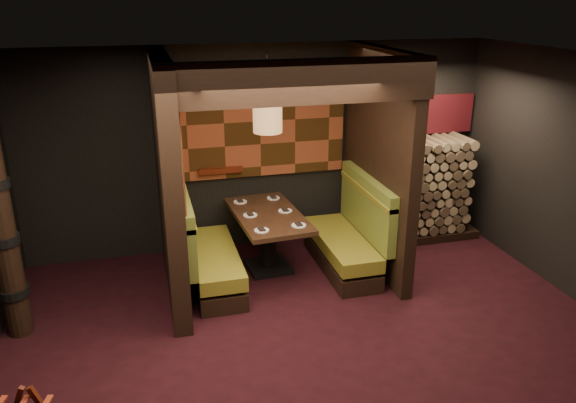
{
  "coord_description": "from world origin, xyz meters",
  "views": [
    {
      "loc": [
        -1.59,
        -4.69,
        3.46
      ],
      "look_at": [
        0.0,
        1.3,
        1.15
      ],
      "focal_mm": 35.0,
      "sensor_mm": 36.0,
      "label": 1
    }
  ],
  "objects_px": {
    "dining_table": "(268,230)",
    "firewood_stack": "(420,189)",
    "booth_bench_left": "(206,255)",
    "pendant_lamp": "(267,114)",
    "totem_column": "(3,232)",
    "booth_bench_right": "(349,239)"
  },
  "relations": [
    {
      "from": "booth_bench_left",
      "to": "pendant_lamp",
      "type": "height_order",
      "value": "pendant_lamp"
    },
    {
      "from": "booth_bench_right",
      "to": "dining_table",
      "type": "relative_size",
      "value": 1.03
    },
    {
      "from": "pendant_lamp",
      "to": "firewood_stack",
      "type": "height_order",
      "value": "pendant_lamp"
    },
    {
      "from": "booth_bench_right",
      "to": "pendant_lamp",
      "type": "distance_m",
      "value": 2.0
    },
    {
      "from": "dining_table",
      "to": "pendant_lamp",
      "type": "height_order",
      "value": "pendant_lamp"
    },
    {
      "from": "dining_table",
      "to": "totem_column",
      "type": "bearing_deg",
      "value": -165.31
    },
    {
      "from": "booth_bench_left",
      "to": "firewood_stack",
      "type": "bearing_deg",
      "value": 12.17
    },
    {
      "from": "pendant_lamp",
      "to": "firewood_stack",
      "type": "xyz_separation_m",
      "value": [
        2.4,
        0.53,
        -1.35
      ]
    },
    {
      "from": "totem_column",
      "to": "pendant_lamp",
      "type": "bearing_deg",
      "value": 13.77
    },
    {
      "from": "booth_bench_right",
      "to": "booth_bench_left",
      "type": "bearing_deg",
      "value": 180.0
    },
    {
      "from": "pendant_lamp",
      "to": "firewood_stack",
      "type": "bearing_deg",
      "value": 12.47
    },
    {
      "from": "pendant_lamp",
      "to": "totem_column",
      "type": "bearing_deg",
      "value": -166.23
    },
    {
      "from": "booth_bench_left",
      "to": "booth_bench_right",
      "type": "xyz_separation_m",
      "value": [
        1.89,
        0.0,
        0.0
      ]
    },
    {
      "from": "dining_table",
      "to": "firewood_stack",
      "type": "relative_size",
      "value": 0.9
    },
    {
      "from": "booth_bench_right",
      "to": "totem_column",
      "type": "height_order",
      "value": "totem_column"
    },
    {
      "from": "booth_bench_right",
      "to": "pendant_lamp",
      "type": "height_order",
      "value": "pendant_lamp"
    },
    {
      "from": "pendant_lamp",
      "to": "firewood_stack",
      "type": "distance_m",
      "value": 2.81
    },
    {
      "from": "booth_bench_left",
      "to": "pendant_lamp",
      "type": "bearing_deg",
      "value": 11.3
    },
    {
      "from": "booth_bench_left",
      "to": "dining_table",
      "type": "bearing_deg",
      "value": 14.52
    },
    {
      "from": "totem_column",
      "to": "firewood_stack",
      "type": "bearing_deg",
      "value": 13.19
    },
    {
      "from": "pendant_lamp",
      "to": "totem_column",
      "type": "height_order",
      "value": "pendant_lamp"
    },
    {
      "from": "booth_bench_left",
      "to": "firewood_stack",
      "type": "distance_m",
      "value": 3.34
    }
  ]
}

